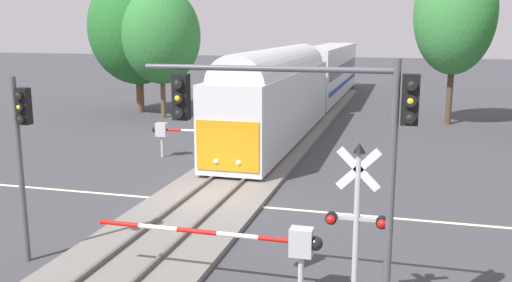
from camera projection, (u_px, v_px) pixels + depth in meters
ground_plane at (207, 202)px, 21.35m from camera, size 220.00×220.00×0.00m
road_centre_stripe at (207, 202)px, 21.35m from camera, size 44.00×0.20×0.01m
railway_track at (207, 200)px, 21.33m from camera, size 4.40×80.00×0.32m
commuter_train at (308, 79)px, 41.86m from camera, size 3.04×42.62×5.16m
crossing_gate_near at (274, 242)px, 13.75m from camera, size 6.03×0.40×1.80m
crossing_signal_mast at (357, 215)px, 12.27m from camera, size 1.36×0.44×4.14m
crossing_gate_far at (174, 131)px, 28.39m from camera, size 6.12×0.40×1.80m
traffic_signal_near_right at (317, 127)px, 11.43m from camera, size 5.79×0.38×6.00m
traffic_signal_median at (22, 140)px, 15.25m from camera, size 0.53×0.38×5.30m
oak_behind_train at (161, 36)px, 40.46m from camera, size 5.73×5.73×9.55m
pine_left_background at (137, 28)px, 42.92m from camera, size 7.51×7.51×10.87m
oak_far_right at (455, 13)px, 37.21m from camera, size 5.42×5.42×11.67m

